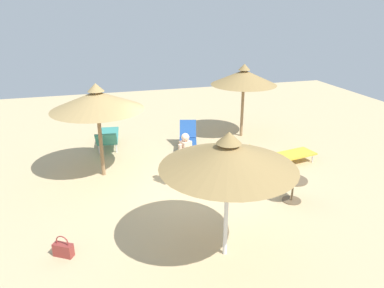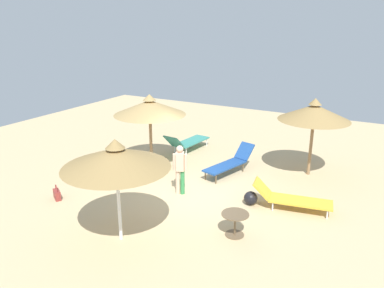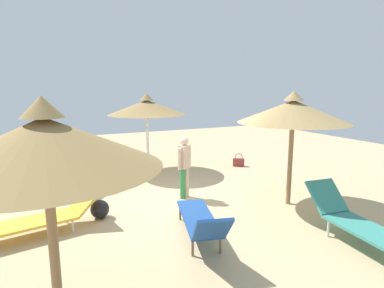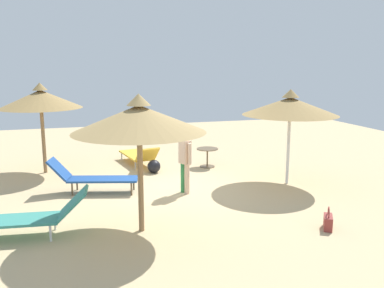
{
  "view_description": "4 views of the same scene",
  "coord_description": "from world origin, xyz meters",
  "views": [
    {
      "loc": [
        8.68,
        -2.36,
        4.64
      ],
      "look_at": [
        -0.6,
        0.27,
        0.95
      ],
      "focal_mm": 34.23,
      "sensor_mm": 36.0,
      "label": 1
    },
    {
      "loc": [
        9.35,
        5.38,
        5.1
      ],
      "look_at": [
        -0.34,
        0.01,
        1.49
      ],
      "focal_mm": 35.57,
      "sensor_mm": 36.0,
      "label": 2
    },
    {
      "loc": [
        -6.78,
        2.97,
        2.76
      ],
      "look_at": [
        0.03,
        -0.27,
        1.39
      ],
      "focal_mm": 29.3,
      "sensor_mm": 36.0,
      "label": 3
    },
    {
      "loc": [
        -2.5,
        -9.83,
        3.23
      ],
      "look_at": [
        0.45,
        0.22,
        1.18
      ],
      "focal_mm": 38.72,
      "sensor_mm": 36.0,
      "label": 4
    }
  ],
  "objects": [
    {
      "name": "ground",
      "position": [
        0.0,
        0.0,
        -0.05
      ],
      "size": [
        24.0,
        24.0,
        0.1
      ],
      "primitive_type": "cube",
      "color": "tan"
    },
    {
      "name": "parasol_umbrella_near_left",
      "position": [
        -1.29,
        -2.2,
        2.21
      ],
      "size": [
        2.53,
        2.53,
        2.68
      ],
      "color": "olive",
      "rests_on": "ground"
    },
    {
      "name": "parasol_umbrella_back",
      "position": [
        -3.34,
        2.98,
        2.21
      ],
      "size": [
        2.37,
        2.37,
        2.69
      ],
      "color": "olive",
      "rests_on": "ground"
    },
    {
      "name": "parasol_umbrella_near_right",
      "position": [
        3.06,
        -0.09,
        2.12
      ],
      "size": [
        2.53,
        2.53,
        2.57
      ],
      "color": "white",
      "rests_on": "ground"
    },
    {
      "name": "lounge_chair_front",
      "position": [
        -2.1,
        0.56,
        0.42
      ],
      "size": [
        2.29,
        1.13,
        0.89
      ],
      "color": "#1E478C",
      "rests_on": "ground"
    },
    {
      "name": "lounge_chair_far_right",
      "position": [
        -0.49,
        3.11,
        0.33
      ],
      "size": [
        1.02,
        2.26,
        0.75
      ],
      "color": "gold",
      "rests_on": "ground"
    },
    {
      "name": "lounge_chair_edge",
      "position": [
        -3.38,
        -1.92,
        0.42
      ],
      "size": [
        2.37,
        0.91,
        0.9
      ],
      "color": "teal",
      "rests_on": "ground"
    },
    {
      "name": "person_standing_far_left",
      "position": [
        0.16,
        -0.12,
        0.87
      ],
      "size": [
        0.3,
        0.4,
        1.56
      ],
      "color": "beige",
      "rests_on": "ground"
    },
    {
      "name": "handbag",
      "position": [
        2.26,
        -3.17,
        0.16
      ],
      "size": [
        0.34,
        0.42,
        0.46
      ],
      "color": "maroon",
      "rests_on": "ground"
    },
    {
      "name": "side_table_round",
      "position": [
        1.56,
        2.28,
        0.41
      ],
      "size": [
        0.68,
        0.68,
        0.59
      ],
      "color": "brown",
      "rests_on": "ground"
    },
    {
      "name": "beach_ball",
      "position": [
        -0.21,
        2.03,
        0.2
      ],
      "size": [
        0.4,
        0.4,
        0.4
      ],
      "primitive_type": "sphere",
      "color": "black",
      "rests_on": "ground"
    }
  ]
}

